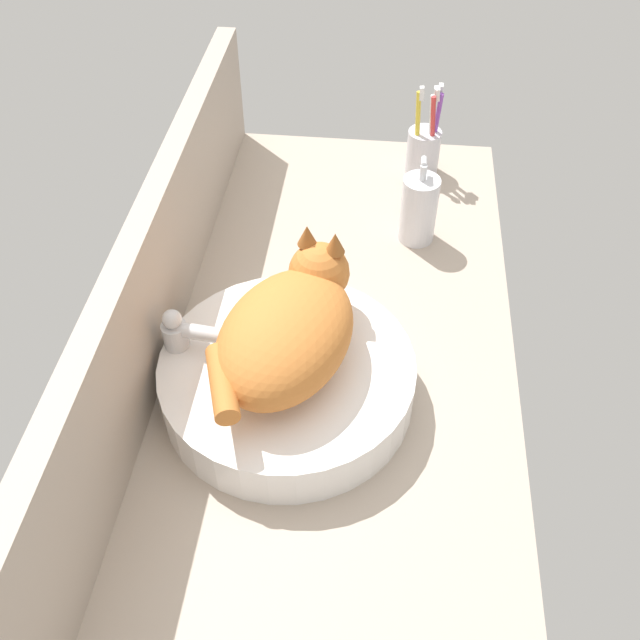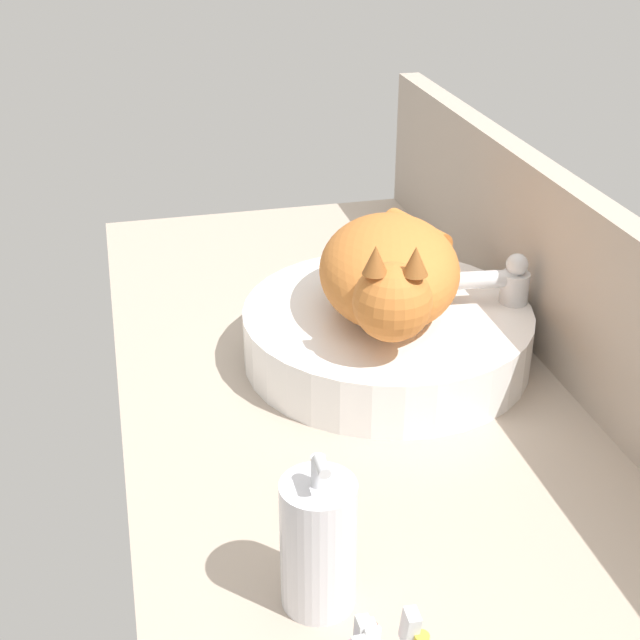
% 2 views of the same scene
% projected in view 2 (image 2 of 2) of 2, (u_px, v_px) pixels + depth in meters
% --- Properties ---
extents(ground_plane, '(1.25, 0.56, 0.04)m').
position_uv_depth(ground_plane, '(359.00, 406.00, 1.07)').
color(ground_plane, '#B2A08E').
extents(backsplash_panel, '(1.25, 0.04, 0.23)m').
position_uv_depth(backsplash_panel, '(572.00, 284.00, 1.07)').
color(backsplash_panel, '#AD9E8E').
rests_on(backsplash_panel, ground_plane).
extents(sink_basin, '(0.36, 0.36, 0.07)m').
position_uv_depth(sink_basin, '(387.00, 334.00, 1.12)').
color(sink_basin, white).
rests_on(sink_basin, ground_plane).
extents(cat, '(0.31, 0.23, 0.14)m').
position_uv_depth(cat, '(390.00, 272.00, 1.06)').
color(cat, '#CC7533').
rests_on(cat, sink_basin).
extents(faucet, '(0.04, 0.12, 0.14)m').
position_uv_depth(faucet, '(504.00, 301.00, 1.12)').
color(faucet, silver).
rests_on(faucet, ground_plane).
extents(soap_dispenser, '(0.06, 0.06, 0.16)m').
position_uv_depth(soap_dispenser, '(318.00, 543.00, 0.74)').
color(soap_dispenser, silver).
rests_on(soap_dispenser, ground_plane).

